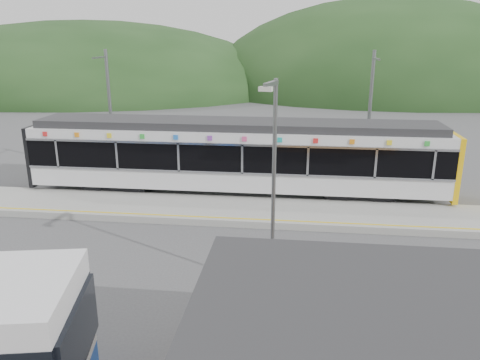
# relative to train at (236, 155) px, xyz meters

# --- Properties ---
(ground) EXTENTS (120.00, 120.00, 0.00)m
(ground) POSITION_rel_train_xyz_m (-0.35, -6.00, -2.06)
(ground) COLOR #4C4C4F
(ground) RESTS_ON ground
(hills) EXTENTS (146.00, 149.00, 26.00)m
(hills) POSITION_rel_train_xyz_m (5.84, -0.71, -2.06)
(hills) COLOR #1E3D19
(hills) RESTS_ON ground
(platform) EXTENTS (26.00, 3.20, 0.30)m
(platform) POSITION_rel_train_xyz_m (-0.35, -2.70, -1.91)
(platform) COLOR #9E9E99
(platform) RESTS_ON ground
(yellow_line) EXTENTS (26.00, 0.10, 0.01)m
(yellow_line) POSITION_rel_train_xyz_m (-0.35, -4.00, -1.76)
(yellow_line) COLOR yellow
(yellow_line) RESTS_ON platform
(train) EXTENTS (20.44, 3.01, 3.74)m
(train) POSITION_rel_train_xyz_m (0.00, 0.00, 0.00)
(train) COLOR black
(train) RESTS_ON ground
(catenary_mast_west) EXTENTS (0.18, 1.80, 7.00)m
(catenary_mast_west) POSITION_rel_train_xyz_m (-7.35, 2.56, 1.58)
(catenary_mast_west) COLOR slate
(catenary_mast_west) RESTS_ON ground
(catenary_mast_east) EXTENTS (0.18, 1.80, 7.00)m
(catenary_mast_east) POSITION_rel_train_xyz_m (6.65, 2.56, 1.58)
(catenary_mast_east) COLOR slate
(catenary_mast_east) RESTS_ON ground
(lamp_post) EXTENTS (0.38, 1.17, 6.53)m
(lamp_post) POSITION_rel_train_xyz_m (2.29, -9.13, 1.82)
(lamp_post) COLOR slate
(lamp_post) RESTS_ON ground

